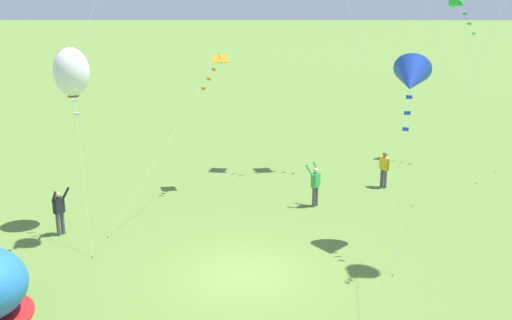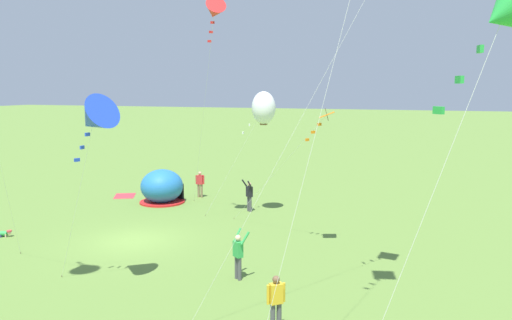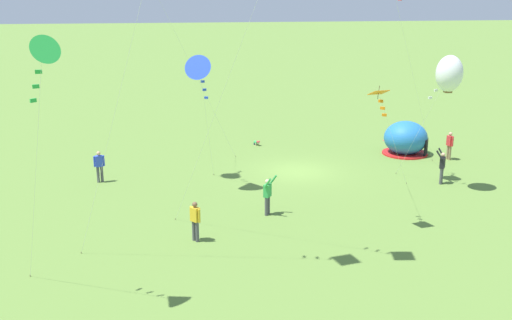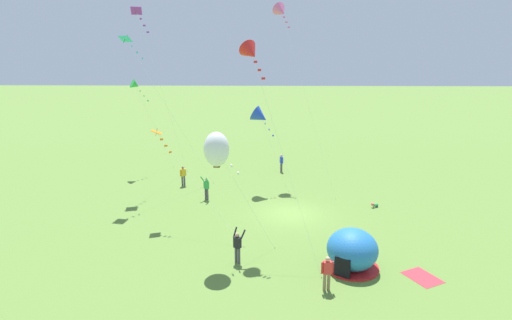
# 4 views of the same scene
# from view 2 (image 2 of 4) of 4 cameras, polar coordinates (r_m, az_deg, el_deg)

# --- Properties ---
(ground_plane) EXTENTS (300.00, 300.00, 0.00)m
(ground_plane) POSITION_cam_2_polar(r_m,az_deg,el_deg) (24.49, -13.85, -8.95)
(ground_plane) COLOR olive
(popup_tent) EXTENTS (2.81, 2.81, 2.10)m
(popup_tent) POSITION_cam_2_polar(r_m,az_deg,el_deg) (31.77, -10.69, -3.04)
(popup_tent) COLOR #2672BF
(popup_tent) RESTS_ON ground
(picnic_blanket) EXTENTS (2.11, 1.93, 0.01)m
(picnic_blanket) POSITION_cam_2_polar(r_m,az_deg,el_deg) (34.43, -14.77, -3.99)
(picnic_blanket) COLOR #CC333D
(picnic_blanket) RESTS_ON ground
(toddler_crawling) EXTENTS (0.38, 0.55, 0.32)m
(toddler_crawling) POSITION_cam_2_polar(r_m,az_deg,el_deg) (27.18, -26.69, -7.49)
(toddler_crawling) COLOR green
(toddler_crawling) RESTS_ON ground
(person_watching_sky) EXTENTS (0.31, 0.58, 1.72)m
(person_watching_sky) POSITION_cam_2_polar(r_m,az_deg,el_deg) (32.92, -6.42, -2.62)
(person_watching_sky) COLOR #8C7251
(person_watching_sky) RESTS_ON ground
(person_strolling) EXTENTS (0.43, 0.47, 1.72)m
(person_strolling) POSITION_cam_2_polar(r_m,az_deg,el_deg) (15.19, 2.30, -15.74)
(person_strolling) COLOR #4C4C51
(person_strolling) RESTS_ON ground
(person_arms_raised) EXTENTS (0.67, 0.72, 1.89)m
(person_arms_raised) POSITION_cam_2_polar(r_m,az_deg,el_deg) (28.99, -0.78, -3.98)
(person_arms_raised) COLOR #4C4C51
(person_arms_raised) RESTS_ON ground
(person_flying_kite) EXTENTS (0.68, 0.72, 1.89)m
(person_flying_kite) POSITION_cam_2_polar(r_m,az_deg,el_deg) (18.96, -2.04, -10.65)
(person_flying_kite) COLOR #4C4C51
(person_flying_kite) RESTS_ON ground
(kite_white) EXTENTS (1.83, 3.73, 6.96)m
(kite_white) POSITION_cam_2_polar(r_m,az_deg,el_deg) (27.46, 0.88, 5.97)
(kite_white) COLOR silver
(kite_white) RESTS_ON ground
(kite_red) EXTENTS (5.62, 4.51, 11.57)m
(kite_red) POSITION_cam_2_polar(r_m,az_deg,el_deg) (25.74, -4.79, 16.59)
(kite_red) COLOR silver
(kite_red) RESTS_ON ground
(kite_blue) EXTENTS (1.71, 3.33, 6.96)m
(kite_blue) POSITION_cam_2_polar(r_m,az_deg,el_deg) (17.60, -18.04, 4.51)
(kite_blue) COLOR silver
(kite_blue) RESTS_ON ground
(kite_green) EXTENTS (2.39, 3.38, 8.84)m
(kite_green) POSITION_cam_2_polar(r_m,az_deg,el_deg) (9.02, 26.50, 14.69)
(kite_green) COLOR silver
(kite_green) RESTS_ON ground
(kite_orange) EXTENTS (4.34, 6.23, 6.28)m
(kite_orange) POSITION_cam_2_polar(r_m,az_deg,el_deg) (21.57, 7.39, 4.29)
(kite_orange) COLOR silver
(kite_orange) RESTS_ON ground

